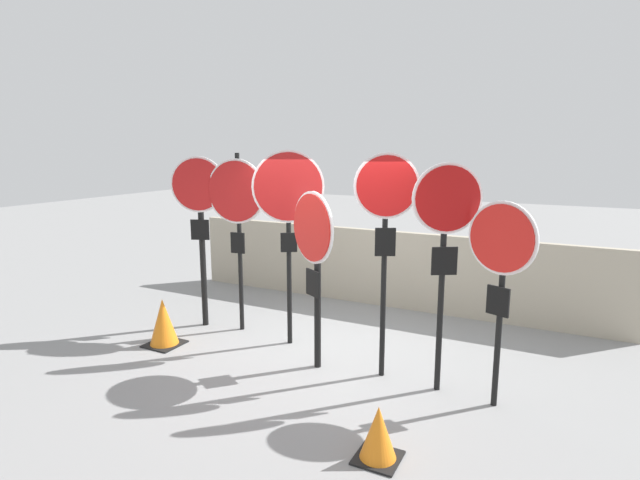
{
  "coord_description": "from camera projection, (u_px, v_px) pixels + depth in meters",
  "views": [
    {
      "loc": [
        2.65,
        -5.41,
        2.65
      ],
      "look_at": [
        -0.07,
        0.0,
        1.52
      ],
      "focal_mm": 28.0,
      "sensor_mm": 36.0,
      "label": 1
    }
  ],
  "objects": [
    {
      "name": "stop_sign_0",
      "position": [
        200.0,
        210.0,
        7.2
      ],
      "size": [
        0.76,
        0.32,
        2.53
      ],
      "rotation": [
        0.0,
        0.0,
        0.37
      ],
      "color": "black",
      "rests_on": "ground"
    },
    {
      "name": "fence_back",
      "position": [
        387.0,
        269.0,
        8.36
      ],
      "size": [
        7.36,
        0.12,
        1.29
      ],
      "color": "#A89E89",
      "rests_on": "ground"
    },
    {
      "name": "stop_sign_2",
      "position": [
        288.0,
        203.0,
        6.46
      ],
      "size": [
        0.82,
        0.5,
        2.62
      ],
      "rotation": [
        0.0,
        0.0,
        0.54
      ],
      "color": "black",
      "rests_on": "ground"
    },
    {
      "name": "traffic_cone_1",
      "position": [
        378.0,
        433.0,
        4.26
      ],
      "size": [
        0.38,
        0.38,
        0.49
      ],
      "color": "black",
      "rests_on": "ground"
    },
    {
      "name": "stop_sign_4",
      "position": [
        386.0,
        214.0,
        5.5
      ],
      "size": [
        0.66,
        0.35,
        2.6
      ],
      "rotation": [
        0.0,
        0.0,
        0.47
      ],
      "color": "black",
      "rests_on": "ground"
    },
    {
      "name": "stop_sign_5",
      "position": [
        446.0,
        227.0,
        5.17
      ],
      "size": [
        0.65,
        0.4,
        2.5
      ],
      "rotation": [
        0.0,
        0.0,
        0.53
      ],
      "color": "black",
      "rests_on": "ground"
    },
    {
      "name": "stop_sign_6",
      "position": [
        501.0,
        260.0,
        4.89
      ],
      "size": [
        0.69,
        0.31,
        2.15
      ],
      "rotation": [
        0.0,
        0.0,
        -0.39
      ],
      "color": "black",
      "rests_on": "ground"
    },
    {
      "name": "stop_sign_1",
      "position": [
        237.0,
        204.0,
        6.99
      ],
      "size": [
        0.9,
        0.16,
        2.57
      ],
      "rotation": [
        0.0,
        0.0,
        0.11
      ],
      "color": "black",
      "rests_on": "ground"
    },
    {
      "name": "stop_sign_3",
      "position": [
        314.0,
        248.0,
        5.82
      ],
      "size": [
        0.74,
        0.46,
        2.16
      ],
      "rotation": [
        0.0,
        0.0,
        -0.54
      ],
      "color": "black",
      "rests_on": "ground"
    },
    {
      "name": "ground_plane",
      "position": [
        325.0,
        357.0,
        6.4
      ],
      "size": [
        40.0,
        40.0,
        0.0
      ],
      "primitive_type": "plane",
      "color": "gray"
    },
    {
      "name": "traffic_cone_0",
      "position": [
        163.0,
        322.0,
        6.74
      ],
      "size": [
        0.46,
        0.46,
        0.65
      ],
      "color": "black",
      "rests_on": "ground"
    }
  ]
}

